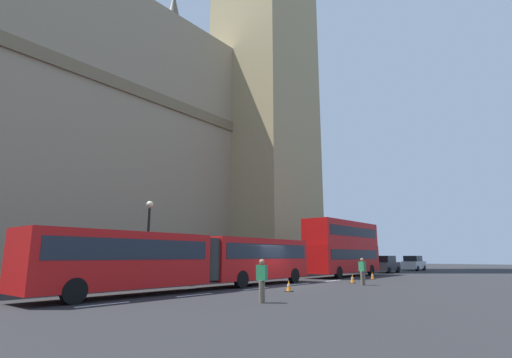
{
  "coord_description": "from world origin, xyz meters",
  "views": [
    {
      "loc": [
        -19.93,
        -14.0,
        1.81
      ],
      "look_at": [
        3.17,
        4.73,
        7.86
      ],
      "focal_mm": 26.66,
      "sensor_mm": 36.0,
      "label": 1
    }
  ],
  "objects_px": {
    "traffic_cone_middle": "(352,279)",
    "traffic_cone_east": "(372,276)",
    "traffic_cone_west": "(289,286)",
    "pedestrian_by_kerb": "(362,270)",
    "articulated_bus": "(200,257)",
    "sedan_trailing": "(414,263)",
    "street_lamp": "(148,236)",
    "double_decker_bus": "(343,246)",
    "pedestrian_near_cones": "(262,279)",
    "sedan_lead": "(386,264)"
  },
  "relations": [
    {
      "from": "sedan_trailing",
      "to": "street_lamp",
      "type": "distance_m",
      "value": 37.65
    },
    {
      "from": "sedan_lead",
      "to": "traffic_cone_middle",
      "type": "height_order",
      "value": "sedan_lead"
    },
    {
      "from": "traffic_cone_west",
      "to": "street_lamp",
      "type": "height_order",
      "value": "street_lamp"
    },
    {
      "from": "street_lamp",
      "to": "pedestrian_by_kerb",
      "type": "height_order",
      "value": "street_lamp"
    },
    {
      "from": "articulated_bus",
      "to": "sedan_lead",
      "type": "relative_size",
      "value": 4.2
    },
    {
      "from": "traffic_cone_west",
      "to": "pedestrian_by_kerb",
      "type": "xyz_separation_m",
      "value": [
        6.58,
        -1.19,
        0.63
      ]
    },
    {
      "from": "traffic_cone_west",
      "to": "traffic_cone_east",
      "type": "bearing_deg",
      "value": 3.65
    },
    {
      "from": "double_decker_bus",
      "to": "pedestrian_near_cones",
      "type": "distance_m",
      "value": 21.18
    },
    {
      "from": "double_decker_bus",
      "to": "street_lamp",
      "type": "distance_m",
      "value": 18.46
    },
    {
      "from": "sedan_lead",
      "to": "double_decker_bus",
      "type": "bearing_deg",
      "value": 179.56
    },
    {
      "from": "sedan_lead",
      "to": "traffic_cone_east",
      "type": "relative_size",
      "value": 7.59
    },
    {
      "from": "sedan_trailing",
      "to": "street_lamp",
      "type": "height_order",
      "value": "street_lamp"
    },
    {
      "from": "traffic_cone_west",
      "to": "traffic_cone_middle",
      "type": "relative_size",
      "value": 1.0
    },
    {
      "from": "traffic_cone_east",
      "to": "street_lamp",
      "type": "relative_size",
      "value": 0.11
    },
    {
      "from": "traffic_cone_east",
      "to": "traffic_cone_middle",
      "type": "bearing_deg",
      "value": -172.79
    },
    {
      "from": "double_decker_bus",
      "to": "traffic_cone_west",
      "type": "distance_m",
      "value": 16.21
    },
    {
      "from": "sedan_lead",
      "to": "sedan_trailing",
      "type": "height_order",
      "value": "same"
    },
    {
      "from": "traffic_cone_west",
      "to": "pedestrian_by_kerb",
      "type": "height_order",
      "value": "pedestrian_by_kerb"
    },
    {
      "from": "sedan_lead",
      "to": "pedestrian_near_cones",
      "type": "distance_m",
      "value": 30.75
    },
    {
      "from": "traffic_cone_east",
      "to": "articulated_bus",
      "type": "bearing_deg",
      "value": 166.67
    },
    {
      "from": "traffic_cone_middle",
      "to": "traffic_cone_east",
      "type": "relative_size",
      "value": 1.0
    },
    {
      "from": "sedan_lead",
      "to": "articulated_bus",
      "type": "bearing_deg",
      "value": 179.85
    },
    {
      "from": "street_lamp",
      "to": "sedan_lead",
      "type": "bearing_deg",
      "value": -9.33
    },
    {
      "from": "articulated_bus",
      "to": "double_decker_bus",
      "type": "bearing_deg",
      "value": 0.01
    },
    {
      "from": "pedestrian_near_cones",
      "to": "pedestrian_by_kerb",
      "type": "bearing_deg",
      "value": 3.73
    },
    {
      "from": "traffic_cone_middle",
      "to": "street_lamp",
      "type": "relative_size",
      "value": 0.11
    },
    {
      "from": "sedan_trailing",
      "to": "street_lamp",
      "type": "xyz_separation_m",
      "value": [
        -37.29,
        4.74,
        2.14
      ]
    },
    {
      "from": "street_lamp",
      "to": "traffic_cone_west",
      "type": "bearing_deg",
      "value": -74.42
    },
    {
      "from": "articulated_bus",
      "to": "traffic_cone_middle",
      "type": "height_order",
      "value": "articulated_bus"
    },
    {
      "from": "sedan_trailing",
      "to": "pedestrian_near_cones",
      "type": "bearing_deg",
      "value": -171.18
    },
    {
      "from": "double_decker_bus",
      "to": "pedestrian_by_kerb",
      "type": "bearing_deg",
      "value": -147.47
    },
    {
      "from": "traffic_cone_middle",
      "to": "pedestrian_by_kerb",
      "type": "xyz_separation_m",
      "value": [
        -1.42,
        -1.39,
        0.63
      ]
    },
    {
      "from": "traffic_cone_west",
      "to": "traffic_cone_east",
      "type": "relative_size",
      "value": 1.0
    },
    {
      "from": "double_decker_bus",
      "to": "street_lamp",
      "type": "relative_size",
      "value": 1.97
    },
    {
      "from": "articulated_bus",
      "to": "pedestrian_by_kerb",
      "type": "height_order",
      "value": "articulated_bus"
    },
    {
      "from": "double_decker_bus",
      "to": "traffic_cone_west",
      "type": "bearing_deg",
      "value": -163.94
    },
    {
      "from": "sedan_trailing",
      "to": "street_lamp",
      "type": "relative_size",
      "value": 0.83
    },
    {
      "from": "sedan_trailing",
      "to": "traffic_cone_middle",
      "type": "bearing_deg",
      "value": -171.49
    },
    {
      "from": "pedestrian_near_cones",
      "to": "street_lamp",
      "type": "bearing_deg",
      "value": 78.44
    },
    {
      "from": "double_decker_bus",
      "to": "traffic_cone_east",
      "type": "bearing_deg",
      "value": -123.39
    },
    {
      "from": "articulated_bus",
      "to": "traffic_cone_middle",
      "type": "distance_m",
      "value": 11.12
    },
    {
      "from": "traffic_cone_west",
      "to": "traffic_cone_middle",
      "type": "xyz_separation_m",
      "value": [
        8.0,
        0.19,
        0.0
      ]
    },
    {
      "from": "articulated_bus",
      "to": "traffic_cone_middle",
      "type": "relative_size",
      "value": 31.9
    },
    {
      "from": "articulated_bus",
      "to": "pedestrian_near_cones",
      "type": "bearing_deg",
      "value": -111.79
    },
    {
      "from": "traffic_cone_west",
      "to": "pedestrian_by_kerb",
      "type": "bearing_deg",
      "value": -10.25
    },
    {
      "from": "sedan_lead",
      "to": "traffic_cone_middle",
      "type": "relative_size",
      "value": 7.59
    },
    {
      "from": "articulated_bus",
      "to": "traffic_cone_west",
      "type": "xyz_separation_m",
      "value": [
        2.17,
        -4.43,
        -1.46
      ]
    },
    {
      "from": "articulated_bus",
      "to": "traffic_cone_west",
      "type": "height_order",
      "value": "articulated_bus"
    },
    {
      "from": "sedan_trailing",
      "to": "traffic_cone_east",
      "type": "height_order",
      "value": "sedan_trailing"
    },
    {
      "from": "articulated_bus",
      "to": "pedestrian_by_kerb",
      "type": "relative_size",
      "value": 10.95
    }
  ]
}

